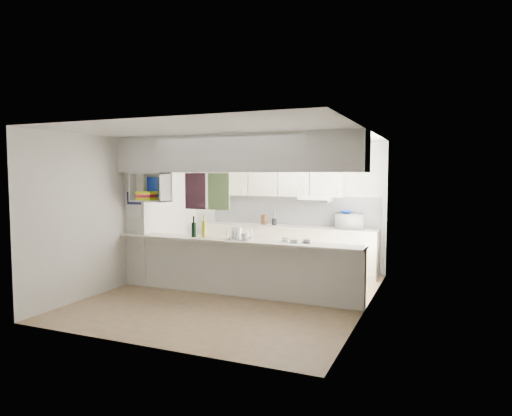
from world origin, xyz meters
The scene contains 16 objects.
floor centered at (0.00, 0.00, 0.00)m, with size 4.80×4.80×0.00m, color #8B6E51.
ceiling centered at (0.00, 0.00, 2.60)m, with size 4.80×4.80×0.00m, color white.
wall_back centered at (0.00, 2.40, 1.30)m, with size 4.20×4.20×0.00m, color silver.
wall_left centered at (-2.10, 0.00, 1.30)m, with size 4.80×4.80×0.00m, color silver.
wall_right centered at (2.10, 0.00, 1.30)m, with size 4.80×4.80×0.00m, color silver.
servery_partition centered at (-0.17, 0.00, 1.66)m, with size 4.20×0.50×2.60m.
cubby_shelf centered at (-1.57, -0.06, 1.71)m, with size 0.65×0.35×0.50m.
kitchen_run centered at (0.16, 2.14, 0.83)m, with size 3.60×0.63×2.24m.
microwave centered at (1.43, 2.13, 1.07)m, with size 0.54×0.36×0.30m, color white.
bowl centered at (1.38, 2.11, 1.25)m, with size 0.24×0.24×0.06m, color #0E2D9F.
dish_rack centered at (0.06, 0.05, 1.00)m, with size 0.43×0.36×0.21m.
cup centered at (0.22, -0.07, 0.99)m, with size 0.13×0.13×0.10m, color white.
wine_bottles centered at (-0.67, 0.02, 1.06)m, with size 0.23×0.16×0.37m.
plastic_tubs centered at (0.99, 0.08, 0.95)m, with size 0.48×0.21×0.06m.
utensil_jar centered at (-0.11, 2.15, 0.99)m, with size 0.10×0.10×0.13m, color black.
knife_block centered at (-0.35, 2.18, 1.02)m, with size 0.10×0.08×0.21m, color #51331B.
Camera 1 is at (3.15, -6.61, 1.98)m, focal length 32.00 mm.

